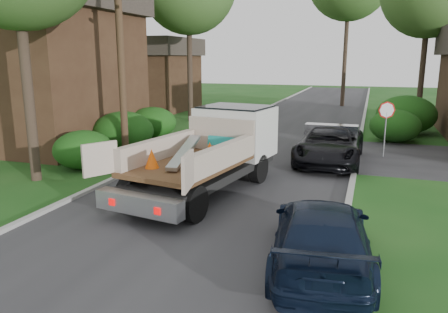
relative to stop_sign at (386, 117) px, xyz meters
name	(u,v)px	position (x,y,z in m)	size (l,w,h in m)	color
ground	(200,209)	(-5.20, -9.00, -1.78)	(120.00, 120.00, 0.00)	#164614
road	(274,145)	(-5.20, 1.00, -1.77)	(8.00, 90.00, 0.02)	#28282B
curb_left	(198,140)	(-9.30, 1.00, -1.72)	(0.20, 90.00, 0.12)	#9E9E99
curb_right	(358,150)	(-1.10, 1.00, -1.72)	(0.20, 90.00, 0.12)	#9E9E99
stop_sign	(386,117)	(0.00, 0.00, 0.00)	(0.71, 0.32, 2.48)	slate
utility_pole	(120,37)	(-10.68, -4.02, 3.40)	(2.42, 1.25, 10.00)	#382619
house_left_near	(30,59)	(-17.20, -2.00, 2.50)	(9.72, 8.64, 8.40)	#3B2418
house_left_far	(148,73)	(-18.70, 13.00, 1.27)	(7.56, 7.56, 6.00)	#3B2418
hedge_left_a	(83,150)	(-11.40, -6.00, -1.01)	(2.34, 2.34, 1.53)	#10410F
hedge_left_b	(123,131)	(-11.70, -2.50, -0.84)	(2.86, 2.86, 1.87)	#10410F
hedge_left_c	(153,123)	(-12.00, 1.00, -0.93)	(2.60, 2.60, 1.70)	#10410F
hedge_right_a	(395,126)	(0.60, 4.00, -0.93)	(2.60, 2.60, 1.70)	#10410F
hedge_right_b	(406,115)	(1.30, 7.00, -0.67)	(3.38, 3.38, 2.21)	#10410F
flatbed_truck	(219,145)	(-5.50, -6.53, -0.34)	(3.97, 7.33, 2.64)	black
black_pickup	(330,145)	(-2.19, -1.86, -1.01)	(2.55, 5.54, 1.54)	black
navy_suv	(321,235)	(-1.46, -11.52, -1.07)	(2.00, 4.91, 1.42)	black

